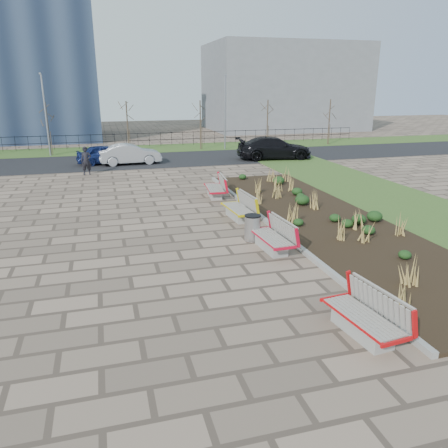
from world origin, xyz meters
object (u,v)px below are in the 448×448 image
object	(u,v)px
bench_a	(363,314)
lamp_west	(46,116)
car_silver	(130,154)
lamp_east	(225,113)
pedestrian	(86,161)
car_blue	(105,154)
bench_c	(238,207)
bench_d	(214,187)
bench_b	(271,236)
litter_bin	(252,228)
car_black	(274,148)

from	to	relation	value
bench_a	lamp_west	world-z (taller)	lamp_west
car_silver	lamp_east	world-z (taller)	lamp_east
pedestrian	car_blue	bearing A→B (deg)	69.27
bench_c	bench_d	distance (m)	3.86
bench_b	pedestrian	bearing A→B (deg)	108.88
bench_d	lamp_east	size ratio (longest dim) A/B	0.35
litter_bin	bench_a	bearing A→B (deg)	-87.57
bench_c	bench_d	size ratio (longest dim) A/B	1.00
bench_a	car_black	bearing A→B (deg)	66.23
bench_a	litter_bin	bearing A→B (deg)	85.92
pedestrian	car_black	size ratio (longest dim) A/B	0.31
bench_b	lamp_west	xyz separation A→B (m)	(-9.00, 23.42, 2.54)
litter_bin	car_silver	xyz separation A→B (m)	(-3.02, 16.97, 0.26)
bench_d	pedestrian	size ratio (longest dim) A/B	1.22
bench_b	car_blue	world-z (taller)	car_blue
bench_a	bench_b	world-z (taller)	same
bench_b	lamp_east	size ratio (longest dim) A/B	0.35
bench_c	bench_d	world-z (taller)	same
car_black	lamp_west	bearing A→B (deg)	75.87
bench_c	bench_d	bearing A→B (deg)	86.36
bench_a	lamp_west	bearing A→B (deg)	100.84
bench_d	car_blue	xyz separation A→B (m)	(-4.94, 11.10, 0.18)
pedestrian	car_silver	xyz separation A→B (m)	(2.82, 3.08, -0.15)
bench_a	car_silver	size ratio (longest dim) A/B	0.50
bench_b	car_blue	bearing A→B (deg)	101.49
lamp_east	car_blue	bearing A→B (deg)	-154.32
lamp_west	pedestrian	bearing A→B (deg)	-71.15
bench_c	litter_bin	size ratio (longest dim) A/B	2.35
car_blue	litter_bin	bearing A→B (deg)	-172.68
bench_c	pedestrian	xyz separation A→B (m)	(-6.12, 11.29, 0.36)
bench_a	car_silver	xyz separation A→B (m)	(-3.29, 23.43, 0.21)
bench_b	bench_d	xyz separation A→B (m)	(0.00, 7.54, 0.00)
bench_a	bench_b	bearing A→B (deg)	83.49
bench_a	lamp_east	size ratio (longest dim) A/B	0.35
pedestrian	bench_a	bearing A→B (deg)	-76.18
bench_b	lamp_east	xyz separation A→B (m)	(5.00, 23.42, 2.54)
bench_a	pedestrian	distance (m)	21.25
bench_d	car_blue	size ratio (longest dim) A/B	0.54
car_black	lamp_west	distance (m)	17.31
lamp_east	bench_a	bearing A→B (deg)	-99.85
car_blue	lamp_east	bearing A→B (deg)	-71.86
lamp_east	bench_b	bearing A→B (deg)	-102.05
car_silver	car_black	bearing A→B (deg)	-97.17
bench_c	car_silver	distance (m)	14.74
bench_b	pedestrian	world-z (taller)	pedestrian
car_black	bench_c	bearing A→B (deg)	158.94
bench_d	car_silver	world-z (taller)	car_silver
car_blue	bench_a	bearing A→B (deg)	-175.94
car_blue	bench_d	bearing A→B (deg)	-163.58
litter_bin	lamp_west	size ratio (longest dim) A/B	0.15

